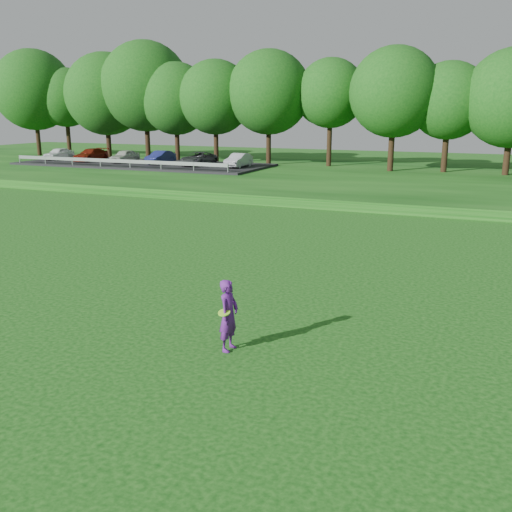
% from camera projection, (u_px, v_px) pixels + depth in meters
% --- Properties ---
extents(ground, '(140.00, 140.00, 0.00)m').
position_uv_depth(ground, '(196.00, 324.00, 15.44)').
color(ground, '#0B3C0C').
rests_on(ground, ground).
extents(berm, '(130.00, 30.00, 0.60)m').
position_uv_depth(berm, '(402.00, 179.00, 45.66)').
color(berm, '#0B3C0C').
rests_on(berm, ground).
extents(walking_path, '(130.00, 1.60, 0.04)m').
position_uv_depth(walking_path, '(363.00, 209.00, 33.25)').
color(walking_path, gray).
rests_on(walking_path, ground).
extents(treeline, '(104.00, 7.00, 15.00)m').
position_uv_depth(treeline, '(416.00, 80.00, 47.28)').
color(treeline, '#104710').
rests_on(treeline, berm).
extents(parking_lot, '(24.00, 9.00, 1.38)m').
position_uv_depth(parking_lot, '(142.00, 160.00, 53.52)').
color(parking_lot, black).
rests_on(parking_lot, berm).
extents(woman, '(0.44, 0.68, 1.76)m').
position_uv_depth(woman, '(229.00, 315.00, 13.59)').
color(woman, '#5C1B7D').
rests_on(woman, ground).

